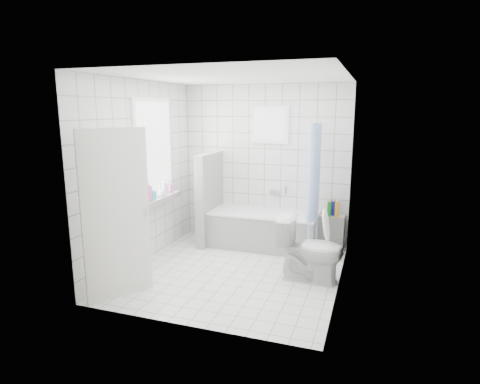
% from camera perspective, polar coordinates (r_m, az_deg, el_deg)
% --- Properties ---
extents(ground, '(3.00, 3.00, 0.00)m').
position_cam_1_polar(ground, '(5.65, -0.78, -11.20)').
color(ground, white).
rests_on(ground, ground).
extents(ceiling, '(3.00, 3.00, 0.00)m').
position_cam_1_polar(ceiling, '(5.22, -0.86, 16.10)').
color(ceiling, white).
rests_on(ceiling, ground).
extents(wall_back, '(2.80, 0.02, 2.60)m').
position_cam_1_polar(wall_back, '(6.70, 3.51, 3.96)').
color(wall_back, white).
rests_on(wall_back, ground).
extents(wall_front, '(2.80, 0.02, 2.60)m').
position_cam_1_polar(wall_front, '(3.93, -8.18, -1.64)').
color(wall_front, white).
rests_on(wall_front, ground).
extents(wall_left, '(0.02, 3.00, 2.60)m').
position_cam_1_polar(wall_left, '(5.90, -13.75, 2.59)').
color(wall_left, white).
rests_on(wall_left, ground).
extents(wall_right, '(0.02, 3.00, 2.60)m').
position_cam_1_polar(wall_right, '(5.00, 14.49, 0.96)').
color(wall_right, white).
rests_on(wall_right, ground).
extents(window_left, '(0.01, 0.90, 1.40)m').
position_cam_1_polar(window_left, '(6.09, -12.01, 5.80)').
color(window_left, white).
rests_on(window_left, wall_left).
extents(window_back, '(0.50, 0.01, 0.50)m').
position_cam_1_polar(window_back, '(6.57, 4.33, 9.49)').
color(window_back, white).
rests_on(window_back, wall_back).
extents(window_sill, '(0.18, 1.02, 0.08)m').
position_cam_1_polar(window_sill, '(6.18, -11.37, -1.04)').
color(window_sill, white).
rests_on(window_sill, wall_left).
extents(door, '(0.47, 0.70, 2.00)m').
position_cam_1_polar(door, '(4.83, -17.16, -3.21)').
color(door, silver).
rests_on(door, ground).
extents(bathtub, '(1.72, 0.77, 0.58)m').
position_cam_1_polar(bathtub, '(6.53, 3.40, -5.31)').
color(bathtub, white).
rests_on(bathtub, ground).
extents(partition_wall, '(0.15, 0.85, 1.50)m').
position_cam_1_polar(partition_wall, '(6.67, -4.35, -0.89)').
color(partition_wall, white).
rests_on(partition_wall, ground).
extents(tiled_ledge, '(0.40, 0.24, 0.55)m').
position_cam_1_polar(tiled_ledge, '(6.60, 12.85, -5.56)').
color(tiled_ledge, white).
rests_on(tiled_ledge, ground).
extents(toilet, '(0.85, 0.49, 0.85)m').
position_cam_1_polar(toilet, '(5.31, 10.03, -7.99)').
color(toilet, white).
rests_on(toilet, ground).
extents(curtain_rod, '(0.02, 0.80, 0.02)m').
position_cam_1_polar(curtain_rod, '(6.07, 10.93, 9.61)').
color(curtain_rod, silver).
rests_on(curtain_rod, wall_back).
extents(shower_curtain, '(0.14, 0.48, 1.78)m').
position_cam_1_polar(shower_curtain, '(6.03, 10.43, 1.01)').
color(shower_curtain, '#4C7CE0').
rests_on(shower_curtain, curtain_rod).
extents(tub_faucet, '(0.18, 0.06, 0.06)m').
position_cam_1_polar(tub_faucet, '(6.69, 5.05, 0.01)').
color(tub_faucet, silver).
rests_on(tub_faucet, wall_back).
extents(sill_bottles, '(0.17, 0.80, 0.33)m').
position_cam_1_polar(sill_bottles, '(6.06, -11.78, 0.36)').
color(sill_bottles, white).
rests_on(sill_bottles, window_sill).
extents(ledge_bottles, '(0.18, 0.18, 0.25)m').
position_cam_1_polar(ledge_bottles, '(6.46, 13.01, -2.31)').
color(ledge_bottles, '#181AC0').
rests_on(ledge_bottles, tiled_ledge).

